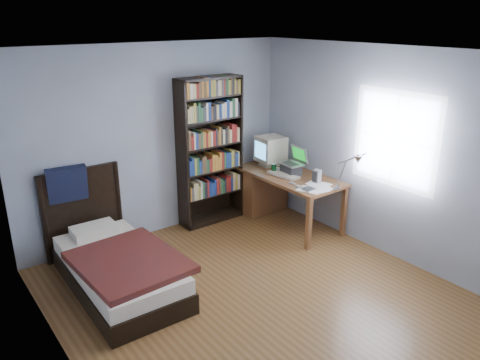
{
  "coord_description": "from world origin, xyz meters",
  "views": [
    {
      "loc": [
        -2.7,
        -3.26,
        2.82
      ],
      "look_at": [
        0.22,
        0.62,
        1.09
      ],
      "focal_mm": 35.0,
      "sensor_mm": 36.0,
      "label": 1
    }
  ],
  "objects": [
    {
      "name": "soda_can",
      "position": [
        1.39,
        1.38,
        0.79
      ],
      "size": [
        0.07,
        0.07,
        0.13
      ],
      "primitive_type": "cylinder",
      "color": "#083B18",
      "rests_on": "desk"
    },
    {
      "name": "room",
      "position": [
        0.03,
        -0.0,
        1.25
      ],
      "size": [
        4.2,
        4.24,
        2.5
      ],
      "color": "brown",
      "rests_on": "ground"
    },
    {
      "name": "phone_silver",
      "position": [
        1.28,
        0.89,
        0.74
      ],
      "size": [
        0.06,
        0.1,
        0.02
      ],
      "primitive_type": "cube",
      "rotation": [
        0.0,
        0.0,
        0.18
      ],
      "color": "silver",
      "rests_on": "desk"
    },
    {
      "name": "speaker",
      "position": [
        1.58,
        0.74,
        0.82
      ],
      "size": [
        0.1,
        0.1,
        0.17
      ],
      "primitive_type": "cube",
      "rotation": [
        0.0,
        0.0,
        0.19
      ],
      "color": "gray",
      "rests_on": "desk"
    },
    {
      "name": "crt_monitor",
      "position": [
        1.56,
        1.67,
        0.98
      ],
      "size": [
        0.41,
        0.38,
        0.44
      ],
      "color": "beige",
      "rests_on": "desk"
    },
    {
      "name": "laptop",
      "position": [
        1.55,
        1.19,
        0.84
      ],
      "size": [
        0.32,
        0.32,
        0.37
      ],
      "color": "#2D2D30",
      "rests_on": "desk"
    },
    {
      "name": "keyboard",
      "position": [
        1.39,
        1.19,
        0.75
      ],
      "size": [
        0.24,
        0.48,
        0.04
      ],
      "primitive_type": "cube",
      "rotation": [
        0.0,
        0.07,
        0.14
      ],
      "color": "#B9AD9A",
      "rests_on": "desk"
    },
    {
      "name": "desk",
      "position": [
        1.51,
        1.64,
        0.42
      ],
      "size": [
        0.75,
        1.58,
        0.73
      ],
      "color": "brown",
      "rests_on": "floor"
    },
    {
      "name": "mouse",
      "position": [
        1.51,
        1.43,
        0.75
      ],
      "size": [
        0.07,
        0.12,
        0.04
      ],
      "primitive_type": "ellipsoid",
      "color": "silver",
      "rests_on": "desk"
    },
    {
      "name": "external_drive",
      "position": [
        1.28,
        0.6,
        0.74
      ],
      "size": [
        0.13,
        0.13,
        0.03
      ],
      "primitive_type": "cube",
      "rotation": [
        0.0,
        0.0,
        0.04
      ],
      "color": "gray",
      "rests_on": "desk"
    },
    {
      "name": "desk_lamp",
      "position": [
        1.48,
        0.07,
        1.19
      ],
      "size": [
        0.22,
        0.48,
        0.57
      ],
      "color": "#99999E",
      "rests_on": "desk"
    },
    {
      "name": "phone_grey",
      "position": [
        1.26,
        0.75,
        0.74
      ],
      "size": [
        0.05,
        0.1,
        0.02
      ],
      "primitive_type": "cube",
      "rotation": [
        0.0,
        0.0,
        0.04
      ],
      "color": "gray",
      "rests_on": "desk"
    },
    {
      "name": "bookshelf",
      "position": [
        0.7,
        1.94,
        1.03
      ],
      "size": [
        0.92,
        0.3,
        2.05
      ],
      "color": "black",
      "rests_on": "floor"
    },
    {
      "name": "bed",
      "position": [
        -1.09,
        1.14,
        0.26
      ],
      "size": [
        1.03,
        2.0,
        1.16
      ],
      "color": "black",
      "rests_on": "floor"
    }
  ]
}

